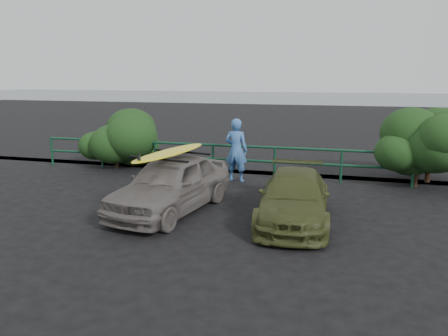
% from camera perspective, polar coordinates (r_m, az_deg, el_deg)
% --- Properties ---
extents(ground, '(80.00, 80.00, 0.00)m').
position_cam_1_polar(ground, '(9.29, -4.33, -8.07)').
color(ground, black).
extents(ocean, '(200.00, 200.00, 0.00)m').
position_cam_1_polar(ocean, '(68.35, 12.77, 9.11)').
color(ocean, slate).
rests_on(ocean, ground).
extents(guardrail, '(14.00, 0.08, 1.04)m').
position_cam_1_polar(guardrail, '(13.80, 2.52, 0.89)').
color(guardrail, '#123F28').
rests_on(guardrail, ground).
extents(shrub_left, '(3.20, 2.40, 2.08)m').
position_cam_1_polar(shrub_left, '(15.81, -14.40, 3.86)').
color(shrub_left, '#1B3D16').
rests_on(shrub_left, ground).
extents(shrub_right, '(3.20, 2.40, 2.01)m').
position_cam_1_polar(shrub_right, '(14.04, 23.36, 2.11)').
color(shrub_right, '#1B3D16').
rests_on(shrub_right, ground).
extents(sedan, '(2.23, 4.12, 1.33)m').
position_cam_1_polar(sedan, '(10.40, -6.92, -2.09)').
color(sedan, '#665F5B').
rests_on(sedan, ground).
extents(olive_vehicle, '(1.73, 3.80, 1.08)m').
position_cam_1_polar(olive_vehicle, '(9.80, 9.14, -3.79)').
color(olive_vehicle, '#3E451E').
rests_on(olive_vehicle, ground).
extents(man, '(0.75, 0.54, 1.92)m').
position_cam_1_polar(man, '(13.23, 1.61, 2.36)').
color(man, '#3D71B8').
rests_on(man, ground).
extents(roof_rack, '(1.72, 1.34, 0.05)m').
position_cam_1_polar(roof_rack, '(10.26, -7.02, 1.66)').
color(roof_rack, black).
rests_on(roof_rack, sedan).
extents(surfboard, '(1.10, 2.97, 0.09)m').
position_cam_1_polar(surfboard, '(10.24, -7.03, 2.04)').
color(surfboard, yellow).
rests_on(surfboard, roof_rack).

